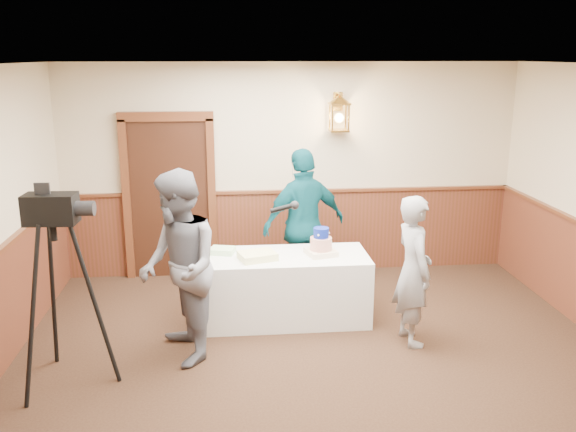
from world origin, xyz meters
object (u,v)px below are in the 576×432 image
at_px(tiered_cake, 321,244).
at_px(baker, 413,270).
at_px(display_table, 286,287).
at_px(tv_camera_rig, 60,302).
at_px(interviewer, 179,268).
at_px(assistant_p, 304,224).
at_px(sheet_cake_green, 222,251).
at_px(sheet_cake_yellow, 257,256).

xyz_separation_m(tiered_cake, baker, (0.84, -0.66, -0.09)).
xyz_separation_m(display_table, tiered_cake, (0.38, -0.02, 0.50)).
bearing_deg(tv_camera_rig, baker, 11.75).
distance_m(display_table, tv_camera_rig, 2.45).
bearing_deg(tv_camera_rig, interviewer, 23.20).
bearing_deg(assistant_p, sheet_cake_green, 5.32).
relative_size(sheet_cake_green, interviewer, 0.14).
relative_size(display_table, tiered_cake, 4.93).
relative_size(sheet_cake_yellow, sheet_cake_green, 1.46).
height_order(display_table, tv_camera_rig, tv_camera_rig).
height_order(display_table, baker, baker).
height_order(display_table, sheet_cake_yellow, sheet_cake_yellow).
bearing_deg(assistant_p, interviewer, 24.87).
bearing_deg(sheet_cake_green, display_table, -11.41).
height_order(sheet_cake_yellow, interviewer, interviewer).
relative_size(display_table, tv_camera_rig, 1.03).
xyz_separation_m(tiered_cake, assistant_p, (-0.11, 0.66, 0.05)).
height_order(tiered_cake, sheet_cake_yellow, tiered_cake).
distance_m(baker, assistant_p, 1.63).
height_order(interviewer, baker, interviewer).
relative_size(sheet_cake_green, baker, 0.17).
distance_m(display_table, interviewer, 1.48).
xyz_separation_m(sheet_cake_yellow, tv_camera_rig, (-1.78, -1.08, -0.00)).
distance_m(sheet_cake_yellow, assistant_p, 0.97).
height_order(sheet_cake_green, interviewer, interviewer).
height_order(interviewer, assistant_p, interviewer).
bearing_deg(baker, tv_camera_rig, 92.13).
distance_m(interviewer, assistant_p, 2.01).
bearing_deg(tv_camera_rig, tiered_cake, 28.32).
bearing_deg(display_table, interviewer, -143.27).
relative_size(display_table, interviewer, 0.96).
height_order(tiered_cake, tv_camera_rig, tv_camera_rig).
relative_size(tiered_cake, sheet_cake_yellow, 0.96).
distance_m(display_table, tiered_cake, 0.63).
height_order(display_table, interviewer, interviewer).
height_order(baker, assistant_p, assistant_p).
height_order(baker, tv_camera_rig, tv_camera_rig).
bearing_deg(interviewer, tiered_cake, 102.72).
bearing_deg(tv_camera_rig, assistant_p, 40.63).
bearing_deg(tiered_cake, display_table, 177.59).
relative_size(assistant_p, tv_camera_rig, 1.04).
relative_size(sheet_cake_yellow, tv_camera_rig, 0.22).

